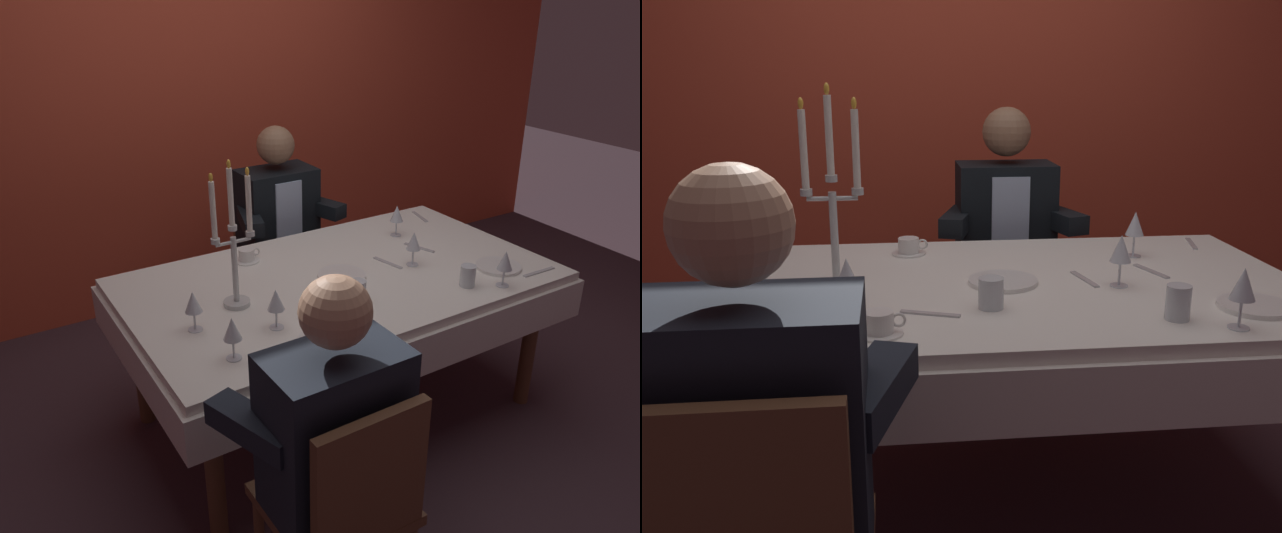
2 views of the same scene
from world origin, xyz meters
The scene contains 23 objects.
ground_plane centered at (0.00, 0.00, 0.00)m, with size 12.00×12.00×0.00m, color #3F2C33.
back_wall centered at (0.00, 1.66, 1.35)m, with size 6.00×0.12×2.70m, color #C6442D.
dining_table centered at (0.00, 0.00, 0.62)m, with size 1.94×1.14×0.74m.
candelabra centered at (-0.52, -0.01, 0.99)m, with size 0.19×0.11×0.61m.
dinner_plate_0 centered at (0.67, -0.32, 0.75)m, with size 0.21×0.21×0.01m, color white.
dinner_plate_1 centered at (0.00, -0.01, 0.75)m, with size 0.22×0.22×0.01m, color white.
wine_glass_0 centered at (0.35, -0.08, 0.86)m, with size 0.07×0.07×0.16m.
wine_glass_1 centered at (-0.74, -0.11, 0.85)m, with size 0.07×0.07×0.16m.
wine_glass_2 centered at (0.52, 0.26, 0.85)m, with size 0.07×0.07×0.16m.
wine_glass_3 centered at (0.54, -0.46, 0.86)m, with size 0.07×0.07×0.16m.
wine_glass_4 centered at (-0.70, -0.37, 0.85)m, with size 0.07×0.07×0.16m.
wine_glass_5 centered at (-0.47, -0.26, 0.85)m, with size 0.07×0.07×0.16m.
water_tumbler_0 centered at (-0.07, -0.24, 0.78)m, with size 0.07×0.07×0.09m, color silver.
water_tumbler_1 centered at (0.41, -0.38, 0.79)m, with size 0.07×0.07×0.10m, color silver.
coffee_cup_0 centered at (-0.28, 0.37, 0.77)m, with size 0.13×0.12×0.06m.
coffee_cup_1 centered at (-0.38, -0.40, 0.77)m, with size 0.13×0.12×0.06m.
fork_0 centered at (0.27, -0.01, 0.74)m, with size 0.17×0.02×0.01m, color #B7B7BC.
fork_1 centered at (0.51, 0.06, 0.74)m, with size 0.17×0.02×0.01m, color #B7B7BC.
fork_2 centered at (-0.25, -0.27, 0.74)m, with size 0.17×0.02×0.01m, color #B7B7BC.
knife_3 centered at (0.79, -0.45, 0.74)m, with size 0.19×0.02×0.01m, color #B7B7BC.
fork_4 centered at (0.81, 0.40, 0.74)m, with size 0.17×0.02×0.01m, color #B7B7BC.
seated_diner_0 centered at (-0.61, -0.89, 0.74)m, with size 0.63×0.48×1.24m.
seated_diner_1 centered at (0.16, 0.89, 0.74)m, with size 0.63×0.48×1.24m.
Camera 1 is at (-1.46, -2.16, 1.97)m, focal length 35.89 mm.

